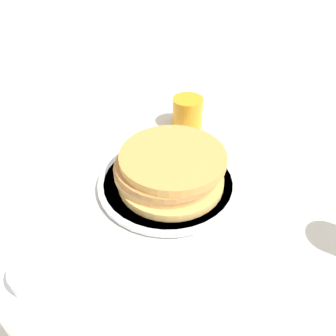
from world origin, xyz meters
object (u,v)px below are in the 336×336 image
plate (168,182)px  juice_glass (187,112)px  cream_jug (49,295)px  pancake_stack (170,167)px

plate → juice_glass: size_ratio=3.70×
plate → juice_glass: bearing=3.3°
cream_jug → juice_glass: bearing=-7.2°
pancake_stack → juice_glass: (0.21, 0.01, -0.01)m
plate → pancake_stack: (0.00, -0.00, 0.03)m
pancake_stack → plate: bearing=131.1°
plate → cream_jug: 0.29m
juice_glass → cream_jug: 0.49m
plate → juice_glass: (0.21, 0.01, 0.03)m
pancake_stack → cream_jug: (-0.28, 0.08, 0.00)m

